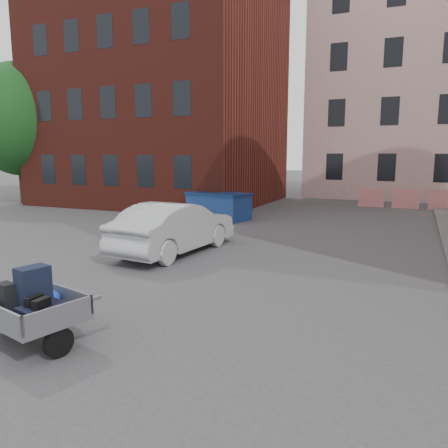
% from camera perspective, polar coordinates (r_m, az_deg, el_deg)
% --- Properties ---
extents(ground, '(120.00, 120.00, 0.00)m').
position_cam_1_polar(ground, '(10.78, -2.68, -6.12)').
color(ground, '#38383A').
rests_on(ground, ground).
extents(building_brick, '(12.00, 10.00, 14.00)m').
position_cam_1_polar(building_brick, '(26.46, -8.01, 18.24)').
color(building_brick, '#591E16').
rests_on(building_brick, ground).
extents(building_pink, '(16.00, 8.00, 14.00)m').
position_cam_1_polar(building_pink, '(31.59, 27.12, 15.87)').
color(building_pink, '#BA978F').
rests_on(building_pink, ground).
extents(far_building, '(6.00, 6.00, 8.00)m').
position_cam_1_polar(far_building, '(39.84, -14.71, 10.68)').
color(far_building, maroon).
rests_on(far_building, ground).
extents(tree, '(5.28, 5.28, 8.30)m').
position_cam_1_polar(tree, '(27.67, -25.32, 13.25)').
color(tree, '#3D2B1C').
rests_on(tree, ground).
extents(barriers, '(4.70, 0.18, 1.00)m').
position_cam_1_polar(barriers, '(24.41, 22.64, 3.06)').
color(barriers, red).
rests_on(barriers, ground).
extents(trailer, '(1.82, 1.95, 1.20)m').
position_cam_1_polar(trailer, '(7.27, -24.07, -9.66)').
color(trailer, black).
rests_on(trailer, ground).
extents(dumpster, '(3.02, 2.10, 1.15)m').
position_cam_1_polar(dumpster, '(18.97, -0.74, 2.41)').
color(dumpster, navy).
rests_on(dumpster, ground).
extents(silver_car, '(1.92, 4.56, 1.46)m').
position_cam_1_polar(silver_car, '(12.64, -6.42, -0.46)').
color(silver_car, '#A5A8AC').
rests_on(silver_car, ground).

